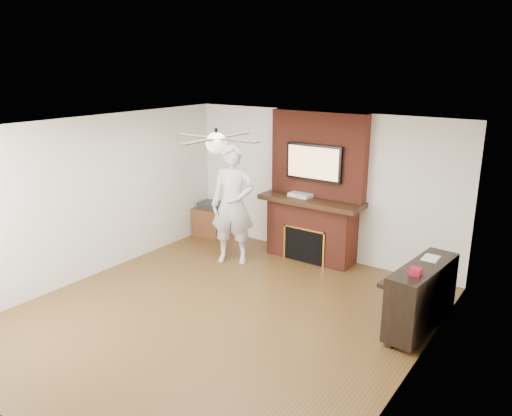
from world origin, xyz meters
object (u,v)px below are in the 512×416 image
Objects in this scene: side_table at (212,220)px; fireplace at (314,202)px; person at (233,205)px; piano at (421,295)px.

fireplace is at bearing -4.04° from side_table.
person reaches higher than side_table.
piano is at bearing -31.25° from fireplace.
person is at bearing -137.66° from fireplace.
piano is (2.29, -1.39, -0.53)m from fireplace.
fireplace is 2.31m from side_table.
fireplace is 1.25× the size of person.
side_table is at bearing -178.25° from fireplace.
piano is at bearing -22.18° from side_table.
fireplace is at bearing 154.58° from piano.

